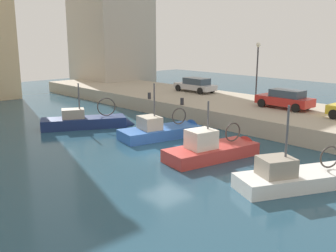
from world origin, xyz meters
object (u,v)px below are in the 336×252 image
(fishing_boat_white, at_px, (304,183))
(fishing_boat_red, at_px, (216,155))
(mooring_bollard_mid, at_px, (182,101))
(quay_streetlamp, at_px, (257,62))
(fishing_boat_navy, at_px, (89,126))
(mooring_bollard_north, at_px, (149,96))
(fishing_boat_blue, at_px, (165,135))
(parked_car_silver, at_px, (195,85))
(parked_car_red, at_px, (285,99))

(fishing_boat_white, distance_m, fishing_boat_red, 5.45)
(mooring_bollard_mid, xyz_separation_m, quay_streetlamp, (5.65, -3.03, 2.98))
(quay_streetlamp, bearing_deg, fishing_boat_navy, 155.15)
(mooring_bollard_north, bearing_deg, fishing_boat_navy, -170.06)
(fishing_boat_blue, xyz_separation_m, mooring_bollard_north, (4.66, 7.07, 1.36))
(fishing_boat_blue, height_order, mooring_bollard_north, fishing_boat_blue)
(fishing_boat_white, bearing_deg, mooring_bollard_north, 71.27)
(fishing_boat_red, xyz_separation_m, parked_car_silver, (11.69, 12.52, 1.76))
(mooring_bollard_north, bearing_deg, fishing_boat_blue, -123.38)
(fishing_boat_red, height_order, fishing_boat_blue, fishing_boat_blue)
(mooring_bollard_mid, bearing_deg, fishing_boat_white, -113.64)
(fishing_boat_red, relative_size, parked_car_red, 1.52)
(fishing_boat_red, xyz_separation_m, quay_streetlamp, (11.30, 5.30, 4.31))
(parked_car_red, bearing_deg, parked_car_silver, 82.08)
(fishing_boat_red, height_order, parked_car_red, fishing_boat_red)
(fishing_boat_red, relative_size, quay_streetlamp, 1.33)
(fishing_boat_white, bearing_deg, mooring_bollard_mid, 66.36)
(fishing_boat_red, bearing_deg, fishing_boat_white, -93.96)
(fishing_boat_white, height_order, quay_streetlamp, quay_streetlamp)
(fishing_boat_blue, bearing_deg, mooring_bollard_mid, 33.41)
(fishing_boat_navy, distance_m, parked_car_red, 14.82)
(fishing_boat_blue, bearing_deg, fishing_boat_white, -97.27)
(fishing_boat_white, xyz_separation_m, parked_car_silver, (12.06, 17.95, 1.78))
(fishing_boat_navy, bearing_deg, quay_streetlamp, -24.85)
(fishing_boat_white, xyz_separation_m, parked_car_red, (10.59, 7.36, 1.81))
(fishing_boat_white, relative_size, fishing_boat_navy, 0.98)
(fishing_boat_red, distance_m, parked_car_silver, 17.22)
(fishing_boat_blue, bearing_deg, mooring_bollard_north, 56.62)
(mooring_bollard_north, bearing_deg, parked_car_red, -66.29)
(quay_streetlamp, bearing_deg, mooring_bollard_mid, 151.76)
(fishing_boat_red, bearing_deg, fishing_boat_navy, 96.53)
(fishing_boat_blue, distance_m, parked_car_red, 9.98)
(fishing_boat_white, bearing_deg, quay_streetlamp, 42.58)
(mooring_bollard_mid, bearing_deg, fishing_boat_navy, 158.06)
(fishing_boat_blue, relative_size, fishing_boat_navy, 0.95)
(fishing_boat_blue, distance_m, parked_car_silver, 13.06)
(parked_car_silver, height_order, mooring_bollard_mid, parked_car_silver)
(parked_car_red, bearing_deg, mooring_bollard_north, 113.71)
(fishing_boat_red, bearing_deg, quay_streetlamp, 25.11)
(fishing_boat_navy, xyz_separation_m, parked_car_silver, (12.96, 1.40, 1.80))
(fishing_boat_navy, distance_m, parked_car_silver, 13.16)
(parked_car_red, xyz_separation_m, mooring_bollard_north, (-4.57, 10.40, -0.46))
(fishing_boat_red, height_order, fishing_boat_navy, fishing_boat_navy)
(fishing_boat_red, height_order, quay_streetlamp, quay_streetlamp)
(fishing_boat_white, xyz_separation_m, mooring_bollard_mid, (6.02, 13.76, 1.36))
(fishing_boat_navy, relative_size, mooring_bollard_mid, 12.33)
(parked_car_red, bearing_deg, fishing_boat_red, -169.30)
(mooring_bollard_mid, relative_size, mooring_bollard_north, 1.00)
(fishing_boat_white, bearing_deg, fishing_boat_blue, 82.73)
(fishing_boat_red, xyz_separation_m, fishing_boat_blue, (0.99, 5.26, -0.03))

